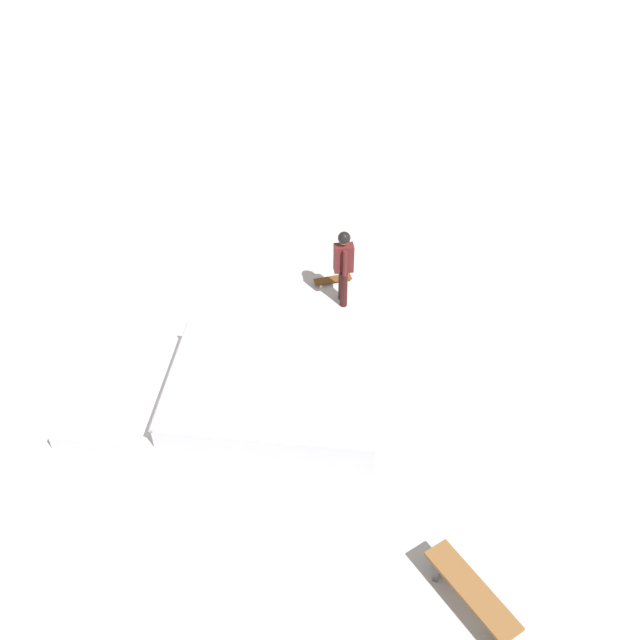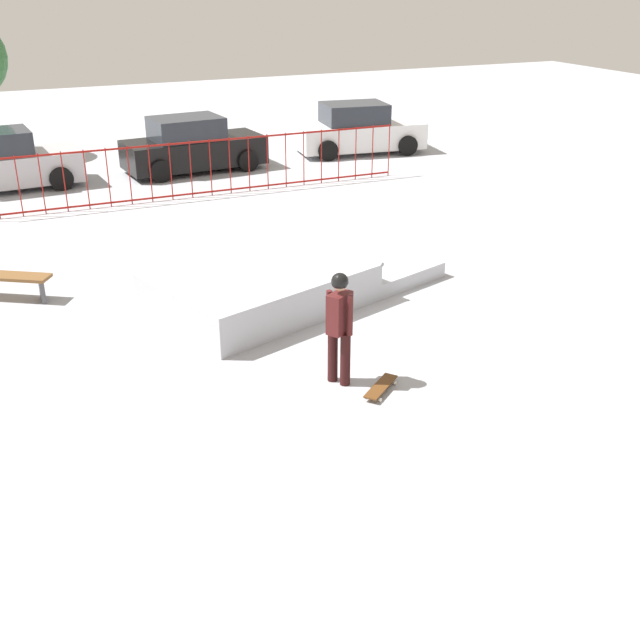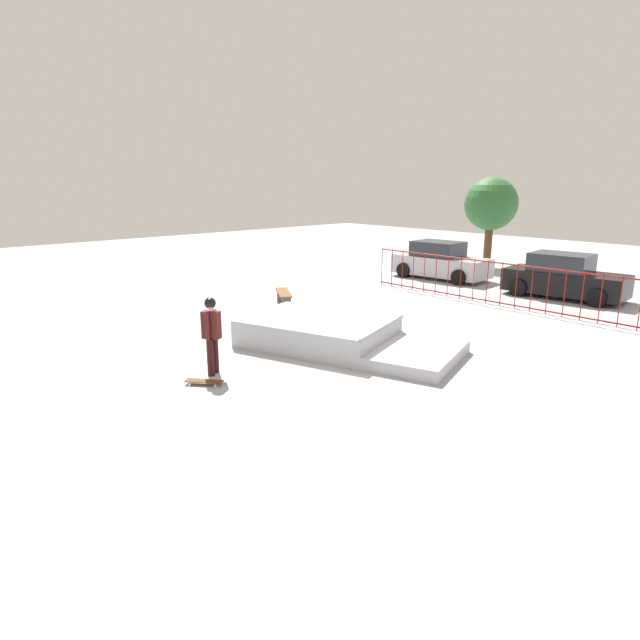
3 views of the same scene
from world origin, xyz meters
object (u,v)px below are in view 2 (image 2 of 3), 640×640
object	(u,v)px
skate_ramp	(281,283)
parked_car_white	(358,130)
skateboard	(381,387)
parked_car_black	(192,147)
skater	(339,320)
park_bench	(7,281)
parked_car_silver	(0,163)

from	to	relation	value
skate_ramp	parked_car_white	bearing A→B (deg)	39.02
skate_ramp	skateboard	world-z (taller)	skate_ramp
parked_car_black	parked_car_white	bearing A→B (deg)	-2.61
skateboard	parked_car_white	world-z (taller)	parked_car_white
skater	park_bench	xyz separation A→B (m)	(-4.20, 5.35, -0.65)
parked_car_silver	park_bench	bearing A→B (deg)	-97.40
parked_car_silver	parked_car_black	bearing A→B (deg)	-4.55
parked_car_silver	parked_car_white	xyz separation A→B (m)	(11.01, 0.24, 0.00)
skateboard	parked_car_silver	size ratio (longest dim) A/B	0.18
park_bench	parked_car_silver	size ratio (longest dim) A/B	0.37
park_bench	parked_car_black	bearing A→B (deg)	55.09
parked_car_silver	parked_car_black	xyz separation A→B (m)	(5.37, -0.02, 0.00)
skater	skate_ramp	bearing A→B (deg)	51.89
park_bench	parked_car_silver	world-z (taller)	parked_car_silver
parked_car_silver	skater	bearing A→B (deg)	-79.03
skater	parked_car_white	bearing A→B (deg)	30.99
skate_ramp	skater	world-z (taller)	skater
skater	parked_car_silver	world-z (taller)	skater
skateboard	park_bench	world-z (taller)	park_bench
skateboard	parked_car_silver	bearing A→B (deg)	67.77
parked_car_black	parked_car_white	distance (m)	5.64
parked_car_silver	parked_car_white	size ratio (longest dim) A/B	0.98
skate_ramp	park_bench	size ratio (longest dim) A/B	3.79
park_bench	skater	bearing A→B (deg)	-51.86
skateboard	parked_car_black	size ratio (longest dim) A/B	0.18
skate_ramp	skater	distance (m)	3.42
parked_car_silver	parked_car_black	distance (m)	5.37
parked_car_silver	skate_ramp	bearing A→B (deg)	-72.60
skater	parked_car_black	xyz separation A→B (m)	(1.61, 13.68, -0.28)
skate_ramp	parked_car_black	bearing A→B (deg)	65.16
skate_ramp	parked_car_white	size ratio (longest dim) A/B	1.39
park_bench	parked_car_silver	xyz separation A→B (m)	(0.44, 8.34, 0.37)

